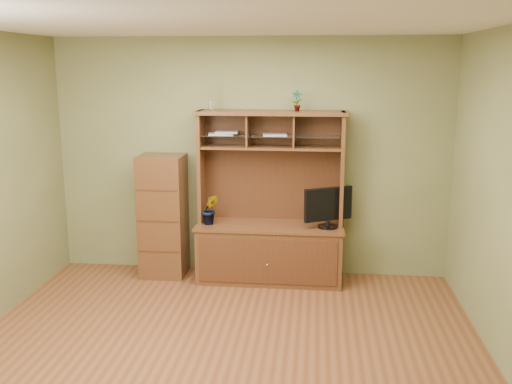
# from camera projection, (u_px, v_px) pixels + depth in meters

# --- Properties ---
(room) EXTENTS (4.54, 4.04, 2.74)m
(room) POSITION_uv_depth(u_px,v_px,m) (222.00, 197.00, 4.57)
(room) COLOR brown
(room) RESTS_ON ground
(media_hutch) EXTENTS (1.66, 0.61, 1.90)m
(media_hutch) POSITION_uv_depth(u_px,v_px,m) (270.00, 235.00, 6.40)
(media_hutch) COLOR #452813
(media_hutch) RESTS_ON room
(monitor) EXTENTS (0.52, 0.30, 0.45)m
(monitor) POSITION_uv_depth(u_px,v_px,m) (328.00, 207.00, 6.17)
(monitor) COLOR black
(monitor) RESTS_ON media_hutch
(orchid_plant) EXTENTS (0.21, 0.19, 0.34)m
(orchid_plant) POSITION_uv_depth(u_px,v_px,m) (210.00, 209.00, 6.32)
(orchid_plant) COLOR #2D551D
(orchid_plant) RESTS_ON media_hutch
(top_plant) EXTENTS (0.12, 0.08, 0.22)m
(top_plant) POSITION_uv_depth(u_px,v_px,m) (297.00, 101.00, 6.12)
(top_plant) COLOR #2B5D20
(top_plant) RESTS_ON media_hutch
(reed_diffuser) EXTENTS (0.06, 0.06, 0.30)m
(reed_diffuser) POSITION_uv_depth(u_px,v_px,m) (211.00, 100.00, 6.22)
(reed_diffuser) COLOR silver
(reed_diffuser) RESTS_ON media_hutch
(magazines) EXTENTS (0.89, 0.24, 0.04)m
(magazines) POSITION_uv_depth(u_px,v_px,m) (240.00, 134.00, 6.27)
(magazines) COLOR #A8A8AD
(magazines) RESTS_ON media_hutch
(side_cabinet) EXTENTS (0.50, 0.46, 1.40)m
(side_cabinet) POSITION_uv_depth(u_px,v_px,m) (163.00, 216.00, 6.51)
(side_cabinet) COLOR #452813
(side_cabinet) RESTS_ON room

